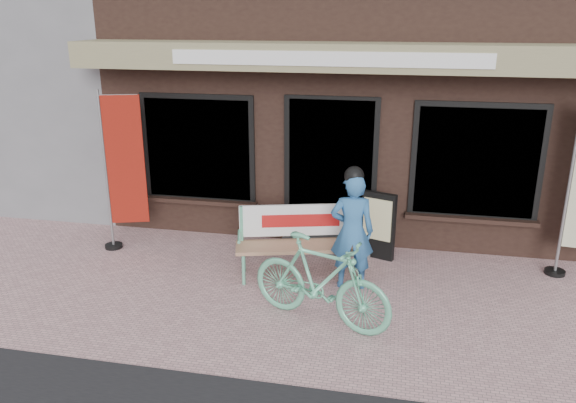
% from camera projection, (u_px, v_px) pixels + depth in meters
% --- Properties ---
extents(ground, '(70.00, 70.00, 0.00)m').
position_uv_depth(ground, '(306.00, 306.00, 6.62)').
color(ground, '#CB9B9D').
rests_on(ground, ground).
extents(storefront, '(7.00, 6.77, 6.00)m').
position_uv_depth(storefront, '(354.00, 30.00, 10.28)').
color(storefront, black).
rests_on(storefront, ground).
extents(bench, '(1.75, 0.86, 0.92)m').
position_uv_depth(bench, '(301.00, 235.00, 7.29)').
color(bench, '#63C297').
rests_on(bench, ground).
extents(person, '(0.57, 0.41, 1.57)m').
position_uv_depth(person, '(352.00, 229.00, 6.87)').
color(person, '#2E66A0').
rests_on(person, ground).
extents(bicycle, '(1.75, 1.03, 1.02)m').
position_uv_depth(bicycle, '(320.00, 281.00, 6.12)').
color(bicycle, '#63C297').
rests_on(bicycle, ground).
extents(nobori_red, '(0.68, 0.34, 2.31)m').
position_uv_depth(nobori_red, '(123.00, 169.00, 7.92)').
color(nobori_red, gray).
rests_on(nobori_red, ground).
extents(menu_stand, '(0.48, 0.25, 0.96)m').
position_uv_depth(menu_stand, '(378.00, 225.00, 7.79)').
color(menu_stand, black).
rests_on(menu_stand, ground).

